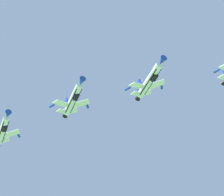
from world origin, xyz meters
name	(u,v)px	position (x,y,z in m)	size (l,w,h in m)	color
fighter_jet_right_wing	(150,80)	(-26.96, 79.67, 77.52)	(12.08, 13.06, 4.77)	white
fighter_jet_left_outer	(73,98)	(-46.69, 79.59, 77.30)	(12.17, 13.06, 4.43)	white
fighter_jet_right_outer	(3,130)	(-66.96, 81.12, 73.97)	(12.14, 13.06, 4.55)	white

